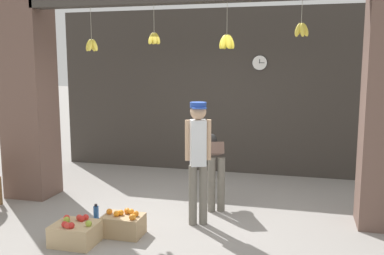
{
  "coord_description": "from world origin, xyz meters",
  "views": [
    {
      "loc": [
        1.57,
        -5.58,
        2.14
      ],
      "look_at": [
        0.0,
        0.38,
        1.21
      ],
      "focal_mm": 40.0,
      "sensor_mm": 36.0,
      "label": 1
    }
  ],
  "objects_px": {
    "worker_stooping": "(214,162)",
    "water_bottle": "(96,216)",
    "fruit_crate_oranges": "(124,224)",
    "fruit_crate_apples": "(75,233)",
    "wall_clock": "(260,63)",
    "shopkeeper": "(198,154)"
  },
  "relations": [
    {
      "from": "shopkeeper",
      "to": "worker_stooping",
      "type": "height_order",
      "value": "shopkeeper"
    },
    {
      "from": "wall_clock",
      "to": "water_bottle",
      "type": "bearing_deg",
      "value": -118.91
    },
    {
      "from": "fruit_crate_oranges",
      "to": "water_bottle",
      "type": "relative_size",
      "value": 1.68
    },
    {
      "from": "fruit_crate_oranges",
      "to": "water_bottle",
      "type": "height_order",
      "value": "fruit_crate_oranges"
    },
    {
      "from": "shopkeeper",
      "to": "wall_clock",
      "type": "relative_size",
      "value": 5.75
    },
    {
      "from": "fruit_crate_apples",
      "to": "water_bottle",
      "type": "distance_m",
      "value": 0.59
    },
    {
      "from": "fruit_crate_apples",
      "to": "water_bottle",
      "type": "height_order",
      "value": "fruit_crate_apples"
    },
    {
      "from": "wall_clock",
      "to": "shopkeeper",
      "type": "bearing_deg",
      "value": -99.72
    },
    {
      "from": "worker_stooping",
      "to": "wall_clock",
      "type": "bearing_deg",
      "value": 59.08
    },
    {
      "from": "worker_stooping",
      "to": "wall_clock",
      "type": "distance_m",
      "value": 2.55
    },
    {
      "from": "worker_stooping",
      "to": "fruit_crate_apples",
      "type": "xyz_separation_m",
      "value": [
        -1.32,
        -1.75,
        -0.55
      ]
    },
    {
      "from": "shopkeeper",
      "to": "fruit_crate_oranges",
      "type": "height_order",
      "value": "shopkeeper"
    },
    {
      "from": "worker_stooping",
      "to": "water_bottle",
      "type": "relative_size",
      "value": 3.53
    },
    {
      "from": "fruit_crate_oranges",
      "to": "fruit_crate_apples",
      "type": "distance_m",
      "value": 0.59
    },
    {
      "from": "fruit_crate_oranges",
      "to": "wall_clock",
      "type": "bearing_deg",
      "value": 69.25
    },
    {
      "from": "shopkeeper",
      "to": "worker_stooping",
      "type": "bearing_deg",
      "value": -115.73
    },
    {
      "from": "shopkeeper",
      "to": "water_bottle",
      "type": "height_order",
      "value": "shopkeeper"
    },
    {
      "from": "worker_stooping",
      "to": "wall_clock",
      "type": "xyz_separation_m",
      "value": [
        0.42,
        2.06,
        1.45
      ]
    },
    {
      "from": "fruit_crate_oranges",
      "to": "wall_clock",
      "type": "relative_size",
      "value": 1.73
    },
    {
      "from": "shopkeeper",
      "to": "fruit_crate_oranges",
      "type": "bearing_deg",
      "value": 15.14
    },
    {
      "from": "worker_stooping",
      "to": "water_bottle",
      "type": "distance_m",
      "value": 1.87
    },
    {
      "from": "fruit_crate_apples",
      "to": "water_bottle",
      "type": "relative_size",
      "value": 1.75
    }
  ]
}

